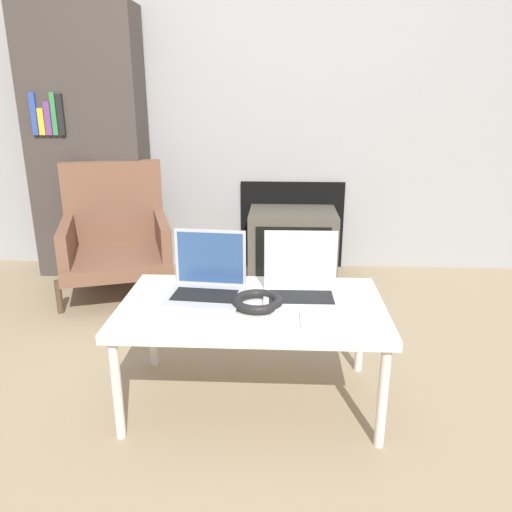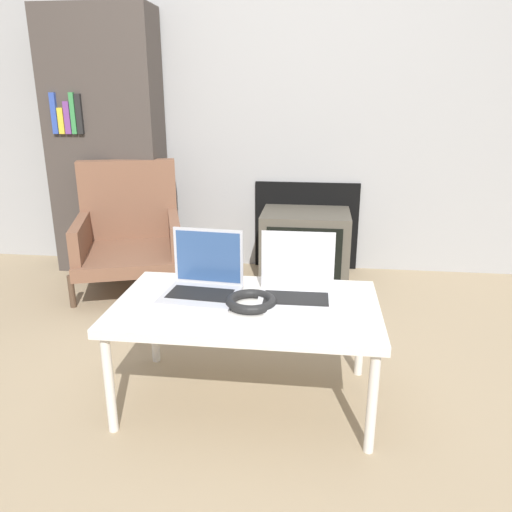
% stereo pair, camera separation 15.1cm
% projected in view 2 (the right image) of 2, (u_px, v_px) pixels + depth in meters
% --- Properties ---
extents(ground_plane, '(14.00, 14.00, 0.00)m').
position_uv_depth(ground_plane, '(242.00, 421.00, 1.92)').
color(ground_plane, '#998466').
extents(wall_back, '(7.00, 0.08, 2.60)m').
position_uv_depth(wall_back, '(283.00, 80.00, 3.30)').
color(wall_back, '#999999').
rests_on(wall_back, ground_plane).
extents(table, '(1.01, 0.59, 0.43)m').
position_uv_depth(table, '(247.00, 312.00, 1.93)').
color(table, silver).
rests_on(table, ground_plane).
extents(laptop_left, '(0.31, 0.27, 0.25)m').
position_uv_depth(laptop_left, '(203.00, 281.00, 2.00)').
color(laptop_left, '#B2B2B7').
rests_on(laptop_left, table).
extents(laptop_right, '(0.30, 0.25, 0.25)m').
position_uv_depth(laptop_right, '(297.00, 285.00, 1.95)').
color(laptop_right, silver).
rests_on(laptop_right, table).
extents(headphones, '(0.19, 0.19, 0.04)m').
position_uv_depth(headphones, '(251.00, 301.00, 1.89)').
color(headphones, black).
rests_on(headphones, table).
extents(phone, '(0.07, 0.15, 0.01)m').
position_uv_depth(phone, '(301.00, 320.00, 1.77)').
color(phone, silver).
rests_on(phone, table).
extents(tv, '(0.58, 0.45, 0.46)m').
position_uv_depth(tv, '(305.00, 245.00, 3.35)').
color(tv, '#4C473D').
rests_on(tv, ground_plane).
extents(armchair, '(0.80, 0.83, 0.79)m').
position_uv_depth(armchair, '(129.00, 229.00, 3.18)').
color(armchair, brown).
rests_on(armchair, ground_plane).
extents(bookshelf, '(0.74, 0.32, 1.73)m').
position_uv_depth(bookshelf, '(106.00, 145.00, 3.38)').
color(bookshelf, '#3F3833').
rests_on(bookshelf, ground_plane).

